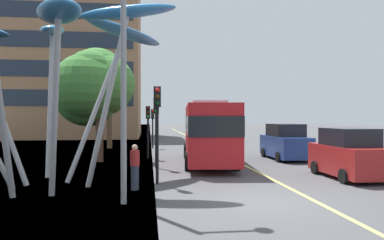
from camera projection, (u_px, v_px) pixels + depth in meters
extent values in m
cube|color=#4C4C4F|center=(260.00, 203.00, 11.67)|extent=(120.00, 240.00, 0.10)
cube|color=#E0D666|center=(312.00, 200.00, 11.87)|extent=(0.16, 144.00, 0.01)
cube|color=red|center=(208.00, 132.00, 20.99)|extent=(3.28, 9.80, 2.95)
cube|color=black|center=(208.00, 124.00, 20.99)|extent=(3.31, 9.90, 0.94)
cube|color=yellow|center=(203.00, 112.00, 25.73)|extent=(1.36, 0.22, 0.36)
cube|color=#B2B2B7|center=(208.00, 104.00, 20.98)|extent=(2.13, 3.51, 0.24)
cylinder|color=black|center=(224.00, 150.00, 24.02)|extent=(0.36, 0.98, 0.96)
cylinder|color=black|center=(186.00, 150.00, 23.95)|extent=(0.36, 0.98, 0.96)
cylinder|color=black|center=(237.00, 161.00, 18.39)|extent=(0.36, 0.98, 0.96)
cylinder|color=black|center=(188.00, 161.00, 18.32)|extent=(0.36, 0.98, 0.96)
cylinder|color=#9EA0A5|center=(108.00, 100.00, 14.01)|extent=(1.73, 0.43, 6.68)
ellipsoid|color=#388EDB|center=(128.00, 12.00, 13.96)|extent=(3.81, 1.61, 0.74)
cylinder|color=#9EA0A5|center=(98.00, 103.00, 15.94)|extent=(2.47, 2.20, 6.62)
ellipsoid|color=#4CA3E5|center=(125.00, 33.00, 16.99)|extent=(3.93, 3.67, 0.93)
cylinder|color=#9EA0A5|center=(50.00, 100.00, 17.13)|extent=(0.56, 2.43, 6.96)
ellipsoid|color=#4CA3E5|center=(52.00, 31.00, 18.18)|extent=(1.62, 3.44, 0.97)
cylinder|color=#9EA0A5|center=(55.00, 108.00, 11.96)|extent=(0.75, 1.28, 5.94)
ellipsoid|color=#4299E0|center=(58.00, 12.00, 11.46)|extent=(2.38, 3.16, 0.66)
cylinder|color=black|center=(157.00, 136.00, 14.60)|extent=(0.12, 0.12, 3.85)
cube|color=black|center=(157.00, 97.00, 14.44)|extent=(0.28, 0.24, 0.80)
sphere|color=red|center=(157.00, 90.00, 14.31)|extent=(0.18, 0.18, 0.18)
sphere|color=#3A2707|center=(157.00, 97.00, 14.32)|extent=(0.18, 0.18, 0.18)
sphere|color=black|center=(157.00, 103.00, 14.32)|extent=(0.18, 0.18, 0.18)
cylinder|color=black|center=(156.00, 133.00, 19.16)|extent=(0.12, 0.12, 3.63)
cube|color=black|center=(156.00, 106.00, 19.01)|extent=(0.28, 0.24, 0.80)
sphere|color=#390706|center=(156.00, 101.00, 18.88)|extent=(0.18, 0.18, 0.18)
sphere|color=#3A2707|center=(156.00, 106.00, 18.88)|extent=(0.18, 0.18, 0.18)
sphere|color=green|center=(156.00, 111.00, 18.88)|extent=(0.18, 0.18, 0.18)
cylinder|color=black|center=(148.00, 132.00, 23.50)|extent=(0.12, 0.12, 3.34)
cube|color=black|center=(148.00, 112.00, 23.35)|extent=(0.28, 0.24, 0.80)
sphere|color=#390706|center=(148.00, 108.00, 23.21)|extent=(0.18, 0.18, 0.18)
sphere|color=#3A2707|center=(148.00, 112.00, 23.22)|extent=(0.18, 0.18, 0.18)
sphere|color=green|center=(148.00, 117.00, 23.22)|extent=(0.18, 0.18, 0.18)
cylinder|color=black|center=(153.00, 129.00, 31.22)|extent=(0.12, 0.12, 3.30)
cube|color=black|center=(153.00, 114.00, 31.07)|extent=(0.28, 0.24, 0.80)
sphere|color=red|center=(153.00, 111.00, 30.94)|extent=(0.18, 0.18, 0.18)
sphere|color=#3A2707|center=(153.00, 114.00, 30.95)|extent=(0.18, 0.18, 0.18)
sphere|color=black|center=(153.00, 117.00, 30.95)|extent=(0.18, 0.18, 0.18)
cube|color=maroon|center=(349.00, 160.00, 16.06)|extent=(1.86, 4.12, 1.23)
cube|color=black|center=(349.00, 137.00, 16.05)|extent=(1.71, 2.27, 0.76)
cylinder|color=black|center=(353.00, 167.00, 17.44)|extent=(0.20, 0.60, 0.60)
cylinder|color=black|center=(315.00, 168.00, 17.23)|extent=(0.20, 0.60, 0.60)
cylinder|color=black|center=(344.00, 176.00, 14.69)|extent=(0.20, 0.60, 0.60)
cube|color=navy|center=(285.00, 146.00, 23.19)|extent=(1.90, 4.52, 1.27)
cube|color=black|center=(285.00, 130.00, 23.18)|extent=(1.75, 2.49, 0.77)
cylinder|color=black|center=(291.00, 152.00, 24.69)|extent=(0.20, 0.60, 0.60)
cylinder|color=black|center=(264.00, 152.00, 24.48)|extent=(0.20, 0.60, 0.60)
cylinder|color=black|center=(309.00, 157.00, 21.91)|extent=(0.20, 0.60, 0.60)
cylinder|color=black|center=(278.00, 157.00, 21.69)|extent=(0.20, 0.60, 0.60)
cylinder|color=gray|center=(124.00, 88.00, 11.29)|extent=(0.18, 0.18, 7.08)
cylinder|color=brown|center=(99.00, 134.00, 21.96)|extent=(0.44, 0.44, 3.27)
sphere|color=#428438|center=(97.00, 78.00, 22.94)|extent=(3.66, 3.66, 3.66)
sphere|color=#428438|center=(90.00, 73.00, 21.74)|extent=(2.72, 2.72, 2.72)
sphere|color=#428438|center=(105.00, 84.00, 22.58)|extent=(3.64, 3.64, 3.64)
sphere|color=#428438|center=(87.00, 94.00, 22.61)|extent=(3.98, 3.98, 3.98)
sphere|color=#428438|center=(85.00, 86.00, 21.72)|extent=(3.82, 3.82, 3.82)
cylinder|color=brown|center=(109.00, 129.00, 31.25)|extent=(0.44, 0.44, 3.30)
sphere|color=#428438|center=(102.00, 73.00, 31.01)|extent=(2.49, 2.49, 2.49)
sphere|color=#428438|center=(108.00, 96.00, 31.83)|extent=(3.17, 3.17, 3.17)
sphere|color=#428438|center=(103.00, 87.00, 31.88)|extent=(3.81, 3.81, 3.81)
cylinder|color=#2D3342|center=(135.00, 178.00, 13.45)|extent=(0.29, 0.29, 0.88)
cylinder|color=maroon|center=(135.00, 158.00, 13.45)|extent=(0.34, 0.34, 0.55)
sphere|color=tan|center=(135.00, 147.00, 13.44)|extent=(0.22, 0.22, 0.22)
cube|color=#936B4C|center=(69.00, 62.00, 49.00)|extent=(18.65, 14.03, 19.97)
cube|color=#1E2838|center=(55.00, 98.00, 42.06)|extent=(17.53, 0.08, 1.86)
cube|color=#1E2838|center=(55.00, 69.00, 42.03)|extent=(17.53, 0.08, 1.86)
cube|color=#1E2838|center=(55.00, 39.00, 42.00)|extent=(17.53, 0.08, 1.86)
cube|color=#1E2838|center=(55.00, 10.00, 41.97)|extent=(17.53, 0.08, 1.86)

